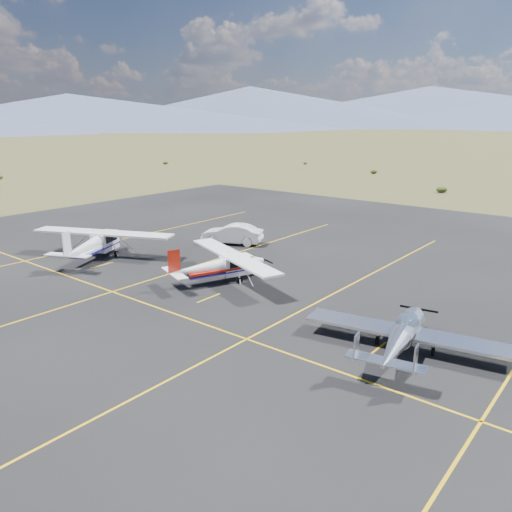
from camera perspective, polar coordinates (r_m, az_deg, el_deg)
ground at (r=28.48m, az=9.90°, el=-6.44°), size 1600.00×1600.00×0.00m
apron at (r=32.17m, az=-1.04°, el=-3.58°), size 72.00×72.00×0.02m
aircraft_low_wing at (r=24.04m, az=16.50°, el=-8.54°), size 7.08×9.76×2.11m
aircraft_cessna at (r=32.92m, az=-4.15°, el=-1.04°), size 7.31×10.08×2.61m
aircraft_plain at (r=40.04m, az=-17.88°, el=1.45°), size 8.39×11.05×2.91m
sedan at (r=42.93m, az=-2.73°, el=2.53°), size 3.79×5.45×1.70m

